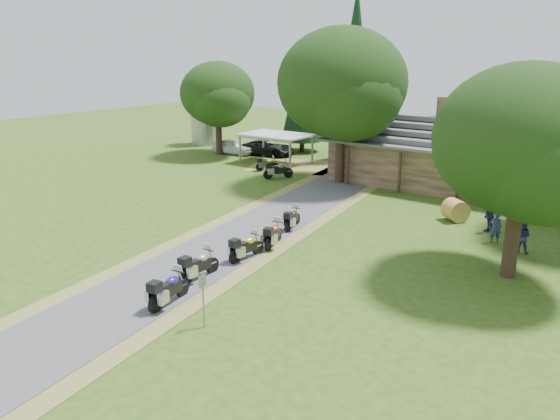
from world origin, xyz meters
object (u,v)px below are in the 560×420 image
Objects in this scene: motorcycle_row_e at (293,217)px; motorcycle_row_b at (199,264)px; motorcycle_row_d at (274,233)px; motorcycle_row_a at (169,287)px; motorcycle_carport_a at (267,163)px; lodge at (481,154)px; car_white_sedan at (234,145)px; car_dark_suv at (268,144)px; hay_bale at (455,210)px; carport at (276,149)px; motorcycle_row_c at (246,246)px; motorcycle_carport_b at (278,169)px; silo at (205,115)px.

motorcycle_row_b is at bearing 171.72° from motorcycle_row_e.
motorcycle_row_a is at bearing 167.56° from motorcycle_row_d.
motorcycle_row_d is 17.76m from motorcycle_carport_a.
lodge reaches higher than motorcycle_row_b.
car_dark_suv is at bearing -70.67° from car_white_sedan.
carport is at bearing 158.32° from hay_bale.
motorcycle_row_b is at bearing -178.72° from motorcycle_row_c.
motorcycle_carport_a is (-11.01, 13.94, -0.07)m from motorcycle_row_d.
motorcycle_row_d is 14.97m from motorcycle_carport_b.
motorcycle_row_e is 0.86× the size of motorcycle_carport_b.
car_white_sedan is at bearing -23.37° from silo.
motorcycle_row_b reaches higher than hay_bale.
motorcycle_carport_b is (9.38, -5.70, -0.16)m from car_white_sedan.
motorcycle_row_a is (15.73, -26.96, -0.35)m from car_dark_suv.
motorcycle_row_e is 9.48m from hay_bale.
motorcycle_row_b is (-0.78, 2.45, -0.00)m from motorcycle_row_a.
carport is at bearing -175.74° from lodge.
motorcycle_row_e is 15.02m from motorcycle_carport_a.
car_white_sedan reaches higher than motorcycle_carport_a.
motorcycle_carport_b reaches higher than hay_bale.
car_white_sedan is 29.23m from motorcycle_row_b.
lodge is 3.63× the size of carport.
motorcycle_carport_a is at bearing 165.37° from hay_bale.
motorcycle_carport_b is at bearing -28.30° from silo.
motorcycle_row_b is at bearing -148.43° from car_white_sedan.
lodge is 25.98m from motorcycle_row_a.
lodge is 12.25× the size of motorcycle_carport_a.
car_white_sedan is at bearing 91.44° from motorcycle_carport_b.
motorcycle_row_e is (-5.51, -15.10, -1.83)m from lodge.
silo reaches higher than carport.
carport is (11.95, -3.83, -1.70)m from silo.
carport is at bearing 19.50° from motorcycle_row_a.
silo is 37.63m from motorcycle_row_a.
lodge is at bearing -32.01° from motorcycle_row_d.
motorcycle_row_a is 1.64× the size of hay_bale.
lodge is 10.43× the size of motorcycle_row_a.
carport reaches higher than motorcycle_row_b.
hay_bale is (14.59, -2.70, -0.09)m from motorcycle_carport_b.
motorcycle_carport_a is 17.52m from hay_bale.
hay_bale is (5.94, 9.51, -0.04)m from motorcycle_row_d.
car_dark_suv is at bearing 154.94° from hay_bale.
motorcycle_row_d is at bearing -106.11° from motorcycle_carport_a.
motorcycle_row_d is at bearing -104.56° from lodge.
carport is 17.92m from motorcycle_row_e.
motorcycle_row_b is at bearing 9.34° from motorcycle_row_a.
motorcycle_row_a is 1.18× the size of motorcycle_carport_a.
motorcycle_row_c is at bearing -116.67° from hay_bale.
motorcycle_row_a reaches higher than hay_bale.
motorcycle_carport_b is at bearing -156.56° from lodge.
motorcycle_carport_b reaches higher than motorcycle_carport_a.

